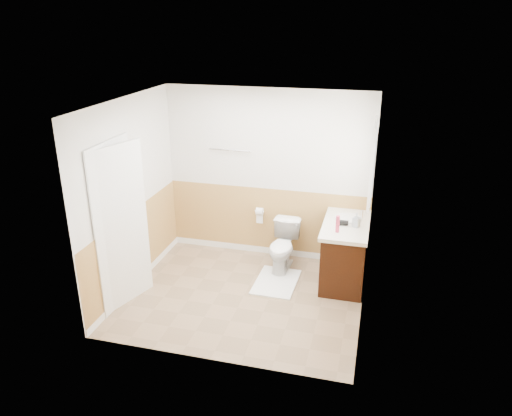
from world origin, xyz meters
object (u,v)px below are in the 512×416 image
(lotion_bottle, at_px, (338,224))
(soap_dispenser, at_px, (356,220))
(toilet, at_px, (283,247))
(vanity_cabinet, at_px, (345,254))
(bath_mat, at_px, (276,282))

(lotion_bottle, xyz_separation_m, soap_dispenser, (0.22, 0.23, -0.02))
(toilet, xyz_separation_m, vanity_cabinet, (0.88, -0.10, 0.06))
(toilet, distance_m, bath_mat, 0.54)
(toilet, height_order, vanity_cabinet, vanity_cabinet)
(lotion_bottle, bearing_deg, soap_dispenser, 46.39)
(toilet, bearing_deg, lotion_bottle, -27.36)
(toilet, xyz_separation_m, lotion_bottle, (0.78, -0.42, 0.62))
(toilet, height_order, bath_mat, toilet)
(bath_mat, distance_m, soap_dispenser, 1.38)
(lotion_bottle, bearing_deg, vanity_cabinet, 72.63)
(toilet, xyz_separation_m, soap_dispenser, (1.00, -0.19, 0.60))
(vanity_cabinet, distance_m, soap_dispenser, 0.56)
(vanity_cabinet, bearing_deg, soap_dispenser, -36.47)
(bath_mat, distance_m, lotion_bottle, 1.23)
(toilet, relative_size, soap_dispenser, 3.70)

